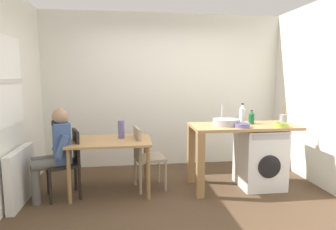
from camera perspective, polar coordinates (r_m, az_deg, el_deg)
The scene contains 18 objects.
ground_plane at distance 3.89m, azimuth 2.62°, elevation -16.89°, with size 5.46×5.46×0.00m, color #4C3826.
wall_back at distance 5.27m, azimuth -0.71°, elevation 4.78°, with size 4.60×0.10×2.70m, color silver.
radiator at distance 4.22m, azimuth -26.87°, elevation -10.65°, with size 0.10×0.80×0.70m, color white.
dining_table at distance 4.12m, azimuth -11.20°, elevation -6.12°, with size 1.10×0.76×0.74m.
chair_person_seat at distance 4.15m, azimuth -18.88°, elevation -8.22°, with size 0.51×0.51×0.90m.
chair_opposite at distance 4.19m, azimuth -4.54°, elevation -7.69°, with size 0.46×0.46×0.90m.
seated_person at distance 4.10m, azimuth -21.23°, elevation -6.18°, with size 0.56×0.54×1.20m.
kitchen_counter at distance 4.26m, azimuth 11.87°, elevation -4.07°, with size 1.50×0.68×0.92m.
washing_machine at distance 4.51m, azimuth 17.49°, elevation -7.94°, with size 0.60×0.61×0.86m.
sink_basin at distance 4.20m, azimuth 11.28°, elevation -1.38°, with size 0.38×0.38×0.09m, color #9EA0A5.
tap at distance 4.36m, azimuth 10.55°, elevation 0.22°, with size 0.02×0.02×0.28m, color #B2B2B7.
bottle_tall_green at distance 4.43m, azimuth 14.31°, elevation 0.17°, with size 0.08×0.08×0.30m.
bottle_squat_brown at distance 4.40m, azimuth 16.01°, elevation -0.52°, with size 0.08×0.08×0.20m.
mixing_bowl at distance 4.08m, azimuth 14.32°, elevation -1.93°, with size 0.21×0.21×0.06m.
utensil_crock at distance 4.61m, azimuth 21.64°, elevation -0.68°, with size 0.11×0.11×0.30m.
colander at distance 4.29m, azimuth 21.27°, elevation -1.76°, with size 0.20×0.20×0.06m.
vase at distance 4.16m, azimuth -9.14°, elevation -2.79°, with size 0.09×0.09×0.25m, color slate.
scissors at distance 4.19m, azimuth 14.46°, elevation -2.07°, with size 0.15×0.06×0.01m.
Camera 1 is at (-0.64, -3.48, 1.61)m, focal length 31.18 mm.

